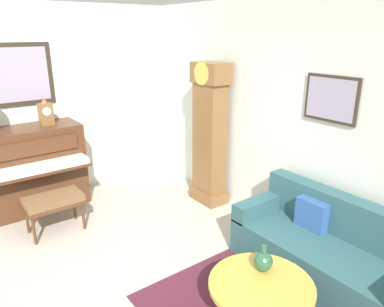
{
  "coord_description": "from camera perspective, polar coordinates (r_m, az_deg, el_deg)",
  "views": [
    {
      "loc": [
        2.87,
        -1.05,
        2.42
      ],
      "look_at": [
        -0.35,
        1.36,
        1.05
      ],
      "focal_mm": 33.96,
      "sensor_mm": 36.0,
      "label": 1
    }
  ],
  "objects": [
    {
      "name": "green_jug",
      "position": [
        3.35,
        11.11,
        -16.22
      ],
      "size": [
        0.17,
        0.17,
        0.24
      ],
      "color": "#234C33",
      "rests_on": "coffee_table"
    },
    {
      "name": "ground_plane",
      "position": [
        3.92,
        -13.92,
        -20.87
      ],
      "size": [
        6.4,
        6.0,
        0.1
      ],
      "primitive_type": "cube",
      "color": "#B2A899"
    },
    {
      "name": "piano",
      "position": [
        5.5,
        -24.17,
        -2.26
      ],
      "size": [
        0.87,
        1.44,
        1.18
      ],
      "color": "#4C2B19",
      "rests_on": "ground_plane"
    },
    {
      "name": "piano_bench",
      "position": [
        4.85,
        -20.93,
        -7.09
      ],
      "size": [
        0.42,
        0.7,
        0.48
      ],
      "color": "#4C2B19",
      "rests_on": "ground_plane"
    },
    {
      "name": "coffee_table",
      "position": [
        3.26,
        10.8,
        -19.81
      ],
      "size": [
        0.88,
        0.88,
        0.43
      ],
      "color": "gold",
      "rests_on": "ground_plane"
    },
    {
      "name": "wall_left",
      "position": [
        5.65,
        -25.77,
        6.64
      ],
      "size": [
        0.13,
        4.9,
        2.8
      ],
      "color": "silver",
      "rests_on": "ground_plane"
    },
    {
      "name": "wall_back",
      "position": [
        4.58,
        13.28,
        5.48
      ],
      "size": [
        5.3,
        0.13,
        2.8
      ],
      "color": "silver",
      "rests_on": "ground_plane"
    },
    {
      "name": "mantel_clock",
      "position": [
        5.37,
        -21.98,
        5.95
      ],
      "size": [
        0.13,
        0.18,
        0.38
      ],
      "color": "brown",
      "rests_on": "piano"
    },
    {
      "name": "couch",
      "position": [
        4.01,
        20.66,
        -14.24
      ],
      "size": [
        1.9,
        0.8,
        0.84
      ],
      "color": "#2D565B",
      "rests_on": "ground_plane"
    },
    {
      "name": "grandfather_clock",
      "position": [
        5.16,
        2.77,
        2.39
      ],
      "size": [
        0.52,
        0.34,
        2.03
      ],
      "color": "brown",
      "rests_on": "ground_plane"
    }
  ]
}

